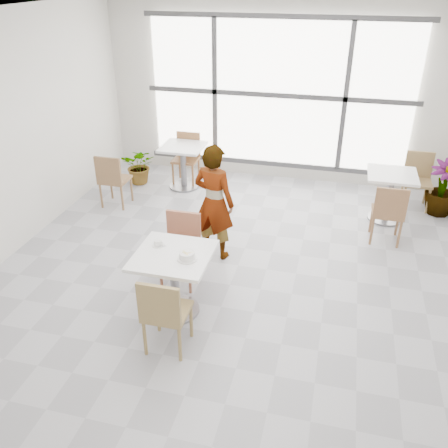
% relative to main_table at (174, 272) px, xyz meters
% --- Properties ---
extents(floor, '(7.00, 7.00, 0.00)m').
position_rel_main_table_xyz_m(floor, '(0.47, 0.62, -0.52)').
color(floor, '#9E9EA5').
rests_on(floor, ground).
extents(ceiling, '(7.00, 7.00, 0.00)m').
position_rel_main_table_xyz_m(ceiling, '(0.47, 0.62, 2.48)').
color(ceiling, white).
rests_on(ceiling, ground).
extents(wall_back, '(6.00, 0.00, 6.00)m').
position_rel_main_table_xyz_m(wall_back, '(0.47, 4.12, 0.98)').
color(wall_back, silver).
rests_on(wall_back, ground).
extents(window, '(4.60, 0.07, 2.52)m').
position_rel_main_table_xyz_m(window, '(0.47, 4.06, 0.98)').
color(window, white).
rests_on(window, ground).
extents(main_table, '(0.80, 0.80, 0.75)m').
position_rel_main_table_xyz_m(main_table, '(0.00, 0.00, 0.00)').
color(main_table, white).
rests_on(main_table, ground).
extents(chair_near, '(0.42, 0.42, 0.87)m').
position_rel_main_table_xyz_m(chair_near, '(0.11, -0.62, -0.02)').
color(chair_near, '#987E4B').
rests_on(chair_near, ground).
extents(chair_far, '(0.42, 0.42, 0.87)m').
position_rel_main_table_xyz_m(chair_far, '(-0.13, 0.62, -0.02)').
color(chair_far, '#A05E43').
rests_on(chair_far, ground).
extents(oatmeal_bowl, '(0.21, 0.21, 0.09)m').
position_rel_main_table_xyz_m(oatmeal_bowl, '(0.18, -0.06, 0.27)').
color(oatmeal_bowl, white).
rests_on(oatmeal_bowl, main_table).
extents(coffee_cup, '(0.16, 0.13, 0.07)m').
position_rel_main_table_xyz_m(coffee_cup, '(-0.21, 0.12, 0.26)').
color(coffee_cup, white).
rests_on(coffee_cup, main_table).
extents(person, '(0.64, 0.50, 1.54)m').
position_rel_main_table_xyz_m(person, '(0.10, 1.26, 0.25)').
color(person, black).
rests_on(person, ground).
extents(bg_table_left, '(0.70, 0.70, 0.75)m').
position_rel_main_table_xyz_m(bg_table_left, '(-0.99, 3.26, -0.04)').
color(bg_table_left, white).
rests_on(bg_table_left, ground).
extents(bg_table_right, '(0.70, 0.70, 0.75)m').
position_rel_main_table_xyz_m(bg_table_right, '(2.37, 2.86, -0.04)').
color(bg_table_right, white).
rests_on(bg_table_right, ground).
extents(bg_chair_left_near, '(0.42, 0.42, 0.87)m').
position_rel_main_table_xyz_m(bg_chair_left_near, '(-1.82, 2.26, -0.02)').
color(bg_chair_left_near, brown).
rests_on(bg_chair_left_near, ground).
extents(bg_chair_left_far, '(0.42, 0.42, 0.87)m').
position_rel_main_table_xyz_m(bg_chair_left_far, '(-1.01, 3.54, -0.02)').
color(bg_chair_left_far, '#99653A').
rests_on(bg_chair_left_far, ground).
extents(bg_chair_right_near, '(0.42, 0.42, 0.87)m').
position_rel_main_table_xyz_m(bg_chair_right_near, '(2.31, 2.13, -0.02)').
color(bg_chair_right_near, brown).
rests_on(bg_chair_right_near, ground).
extents(bg_chair_right_far, '(0.42, 0.42, 0.87)m').
position_rel_main_table_xyz_m(bg_chair_right_far, '(2.82, 3.49, -0.02)').
color(bg_chair_right_far, olive).
rests_on(bg_chair_right_far, ground).
extents(plant_left, '(0.65, 0.58, 0.65)m').
position_rel_main_table_xyz_m(plant_left, '(-1.79, 3.25, -0.20)').
color(plant_left, '#4D7E3F').
rests_on(plant_left, ground).
extents(plant_right, '(0.50, 0.50, 0.86)m').
position_rel_main_table_xyz_m(plant_right, '(3.17, 3.27, -0.09)').
color(plant_right, '#608B47').
rests_on(plant_right, ground).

